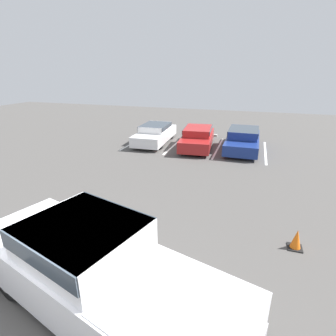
{
  "coord_description": "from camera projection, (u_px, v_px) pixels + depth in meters",
  "views": [
    {
      "loc": [
        3.45,
        -2.8,
        4.49
      ],
      "look_at": [
        0.51,
        6.13,
        1.0
      ],
      "focal_mm": 28.0,
      "sensor_mm": 36.0,
      "label": 1
    }
  ],
  "objects": [
    {
      "name": "stall_stripe_b",
      "position": [
        175.0,
        144.0,
        17.05
      ],
      "size": [
        0.12,
        4.82,
        0.01
      ],
      "primitive_type": "cube",
      "color": "white",
      "rests_on": "ground_plane"
    },
    {
      "name": "ground_plane",
      "position": [
        44.0,
        318.0,
        5.07
      ],
      "size": [
        60.0,
        60.0,
        0.0
      ],
      "primitive_type": "plane",
      "color": "#4C4947"
    },
    {
      "name": "stall_stripe_a",
      "position": [
        136.0,
        141.0,
        17.86
      ],
      "size": [
        0.12,
        4.82,
        0.01
      ],
      "primitive_type": "cube",
      "color": "white",
      "rests_on": "ground_plane"
    },
    {
      "name": "parked_sedan_a",
      "position": [
        155.0,
        133.0,
        17.31
      ],
      "size": [
        2.01,
        4.69,
        1.21
      ],
      "rotation": [
        0.0,
        0.0,
        -1.52
      ],
      "color": "silver",
      "rests_on": "ground_plane"
    },
    {
      "name": "parked_sedan_b",
      "position": [
        198.0,
        137.0,
        16.21
      ],
      "size": [
        2.19,
        4.65,
        1.24
      ],
      "rotation": [
        0.0,
        0.0,
        -1.47
      ],
      "color": "maroon",
      "rests_on": "ground_plane"
    },
    {
      "name": "pickup_truck",
      "position": [
        97.0,
        270.0,
        5.0
      ],
      "size": [
        6.28,
        3.55,
        1.84
      ],
      "rotation": [
        0.0,
        0.0,
        -0.27
      ],
      "color": "silver",
      "rests_on": "ground_plane"
    },
    {
      "name": "stall_stripe_d",
      "position": [
        265.0,
        152.0,
        15.42
      ],
      "size": [
        0.12,
        4.82,
        0.01
      ],
      "primitive_type": "cube",
      "color": "white",
      "rests_on": "ground_plane"
    },
    {
      "name": "wheel_stop_curb",
      "position": [
        206.0,
        135.0,
        19.34
      ],
      "size": [
        1.63,
        0.2,
        0.14
      ],
      "primitive_type": "cube",
      "color": "#B7B2A8",
      "rests_on": "ground_plane"
    },
    {
      "name": "parked_sedan_c",
      "position": [
        243.0,
        139.0,
        15.76
      ],
      "size": [
        1.86,
        4.79,
        1.26
      ],
      "rotation": [
        0.0,
        0.0,
        -1.57
      ],
      "color": "navy",
      "rests_on": "ground_plane"
    },
    {
      "name": "traffic_cone",
      "position": [
        296.0,
        240.0,
        6.99
      ],
      "size": [
        0.38,
        0.38,
        0.56
      ],
      "color": "black",
      "rests_on": "ground_plane"
    },
    {
      "name": "stall_stripe_c",
      "position": [
        218.0,
        148.0,
        16.24
      ],
      "size": [
        0.12,
        4.82,
        0.01
      ],
      "primitive_type": "cube",
      "color": "white",
      "rests_on": "ground_plane"
    }
  ]
}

